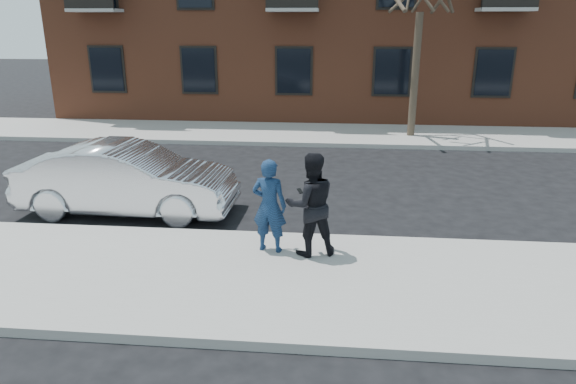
# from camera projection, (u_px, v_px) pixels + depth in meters

# --- Properties ---
(ground) EXTENTS (100.00, 100.00, 0.00)m
(ground) POSITION_uv_depth(u_px,v_px,m) (223.00, 276.00, 8.56)
(ground) COLOR black
(ground) RESTS_ON ground
(near_sidewalk) EXTENTS (50.00, 3.50, 0.15)m
(near_sidewalk) POSITION_uv_depth(u_px,v_px,m) (219.00, 279.00, 8.30)
(near_sidewalk) COLOR gray
(near_sidewalk) RESTS_ON ground
(near_curb) EXTENTS (50.00, 0.10, 0.15)m
(near_curb) POSITION_uv_depth(u_px,v_px,m) (240.00, 235.00, 10.00)
(near_curb) COLOR #999691
(near_curb) RESTS_ON ground
(far_sidewalk) EXTENTS (50.00, 3.50, 0.15)m
(far_sidewalk) POSITION_uv_depth(u_px,v_px,m) (287.00, 133.00, 19.16)
(far_sidewalk) COLOR gray
(far_sidewalk) RESTS_ON ground
(far_curb) EXTENTS (50.00, 0.10, 0.15)m
(far_curb) POSITION_uv_depth(u_px,v_px,m) (282.00, 144.00, 17.46)
(far_curb) COLOR #999691
(far_curb) RESTS_ON ground
(silver_sedan) EXTENTS (4.72, 1.74, 1.54)m
(silver_sedan) POSITION_uv_depth(u_px,v_px,m) (127.00, 179.00, 11.17)
(silver_sedan) COLOR silver
(silver_sedan) RESTS_ON ground
(man_hoodie) EXTENTS (0.67, 0.54, 1.68)m
(man_hoodie) POSITION_uv_depth(u_px,v_px,m) (269.00, 206.00, 8.92)
(man_hoodie) COLOR navy
(man_hoodie) RESTS_ON near_sidewalk
(man_peacoat) EXTENTS (1.05, 0.92, 1.82)m
(man_peacoat) POSITION_uv_depth(u_px,v_px,m) (311.00, 205.00, 8.77)
(man_peacoat) COLOR black
(man_peacoat) RESTS_ON near_sidewalk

